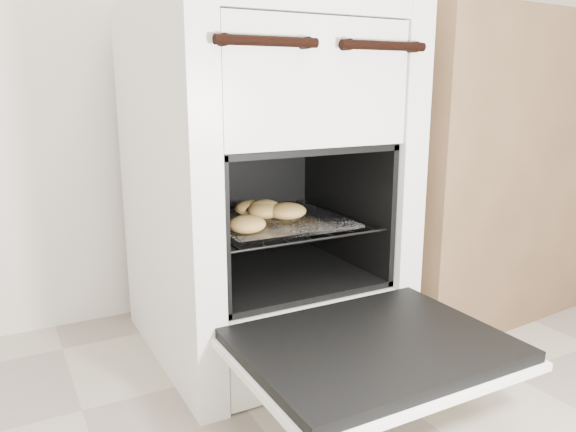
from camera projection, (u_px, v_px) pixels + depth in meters
name	position (u px, v px, depth m)	size (l,w,h in m)	color
stove	(262.00, 187.00, 1.52)	(0.61, 0.68, 0.93)	white
oven_door	(373.00, 349.00, 1.14)	(0.55, 0.43, 0.04)	black
oven_rack	(274.00, 222.00, 1.48)	(0.44, 0.43, 0.01)	black
foil_sheet	(277.00, 221.00, 1.47)	(0.34, 0.30, 0.01)	white
baked_rolls	(264.00, 212.00, 1.46)	(0.29, 0.29, 0.04)	#E0AF59
counter	(469.00, 162.00, 1.92)	(0.94, 0.62, 0.94)	brown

